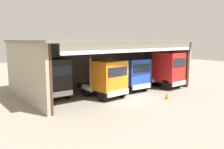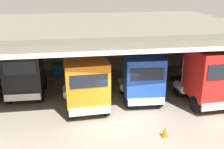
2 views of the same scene
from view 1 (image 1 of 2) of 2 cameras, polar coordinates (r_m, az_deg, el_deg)
The scene contains 9 objects.
ground_plane at distance 20.32m, azimuth 5.92°, elevation -5.90°, with size 80.00×80.00×0.00m, color gray.
workshop_shed at distance 24.18m, azimuth -3.41°, elevation 5.09°, with size 16.45×10.52×5.06m.
truck_black_right_bay at distance 20.33m, azimuth -14.60°, elevation -0.84°, with size 2.54×4.68×3.50m.
truck_orange_center_right_bay at distance 20.12m, azimuth -1.34°, elevation -1.03°, with size 2.83×5.05×3.50m.
truck_blue_yard_outside at distance 22.96m, azimuth 4.98°, elevation 0.04°, with size 2.61×4.64×3.27m.
truck_red_center_bay at distance 25.03m, azimuth 13.38°, elevation 1.27°, with size 2.79×5.16×3.76m.
oil_drum at distance 29.23m, azimuth -0.85°, elevation -0.47°, with size 0.58×0.58×0.89m, color #194CB2.
tool_cart at distance 25.46m, azimuth -14.43°, elevation -2.00°, with size 0.90×0.60×1.00m, color #1E59A5.
traffic_cone at distance 20.46m, azimuth 13.46°, elevation -5.19°, with size 0.36×0.36×0.56m, color orange.
Camera 1 is at (-13.63, -14.18, 5.11)m, focal length 36.87 mm.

